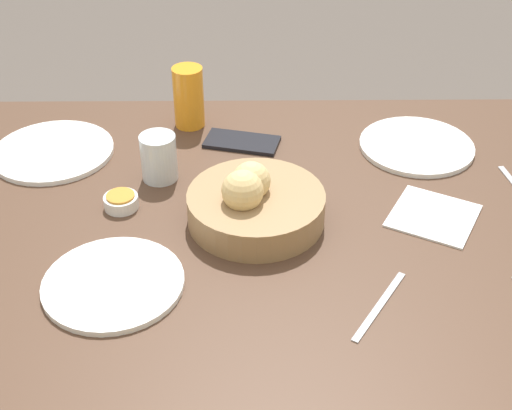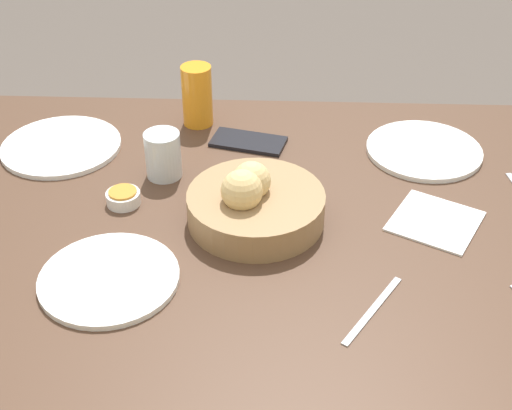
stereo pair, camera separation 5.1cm
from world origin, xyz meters
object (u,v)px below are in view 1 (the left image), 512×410
Objects in this scene: plate_near_left at (417,146)px; napkin at (433,216)px; plate_near_right at (53,151)px; knife_silver at (380,306)px; juice_glass at (189,97)px; jam_bowl_honey at (121,201)px; cell_phone at (242,142)px; plate_far_center at (113,283)px; water_tumbler at (159,157)px; bread_basket at (254,203)px.

plate_near_left is 0.24m from napkin.
knife_silver is at bearing 142.78° from plate_near_right.
knife_silver is at bearing 119.69° from juice_glass.
knife_silver is (-0.43, 0.26, -0.01)m from jam_bowl_honey.
plate_near_left reaches higher than cell_phone.
plate_far_center is 0.57m from napkin.
bread_basket is at bearing 142.64° from water_tumbler.
cell_phone reaches higher than knife_silver.
jam_bowl_honey reaches higher than plate_near_left.
plate_near_left is 1.52× the size of knife_silver.
juice_glass is at bearing -60.31° from knife_silver.
plate_near_left is 0.96× the size of plate_near_right.
bread_basket is at bearing -49.84° from knife_silver.
plate_near_right reaches higher than napkin.
water_tumbler is at bearing -44.40° from knife_silver.
jam_bowl_honey is (0.02, -0.21, 0.01)m from plate_far_center.
juice_glass is 1.45× the size of water_tumbler.
juice_glass is at bearing -108.77° from jam_bowl_honey.
plate_near_right reaches higher than cell_phone.
plate_near_right is 3.90× the size of jam_bowl_honey.
napkin is at bearing -179.13° from bread_basket.
water_tumbler is 0.55× the size of cell_phone.
juice_glass is (0.47, -0.10, 0.06)m from plate_near_left.
water_tumbler is 1.46× the size of jam_bowl_honey.
water_tumbler is 0.51m from napkin.
juice_glass reaches higher than napkin.
plate_far_center reaches higher than napkin.
plate_far_center is 1.69× the size of juice_glass.
bread_basket reaches higher than knife_silver.
plate_near_right is at bearing 5.30° from cell_phone.
plate_near_left is at bearing -143.32° from plate_far_center.
bread_basket is 1.04× the size of plate_near_left.
cell_phone reaches higher than napkin.
cell_phone is (-0.11, 0.08, -0.06)m from juice_glass.
water_tumbler is at bearing 11.62° from plate_near_left.
plate_far_center is 1.46× the size of knife_silver.
napkin is at bearing -119.78° from knife_silver.
plate_near_left is at bearing -178.87° from plate_near_right.
plate_far_center is at bearing 37.73° from bread_basket.
cell_phone is at bearing -174.70° from plate_near_right.
plate_near_left is 0.48m from juice_glass.
plate_near_right is at bearing -17.13° from napkin.
cell_phone is (0.34, -0.26, 0.00)m from napkin.
knife_silver is at bearing 172.96° from plate_far_center.
plate_near_left reaches higher than napkin.
juice_glass is at bearing -99.48° from plate_far_center.
plate_far_center is at bearing 82.04° from water_tumbler.
napkin is (-0.13, -0.23, 0.00)m from knife_silver.
plate_near_left and plate_far_center have the same top height.
bread_basket is at bearing 170.63° from jam_bowl_honey.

